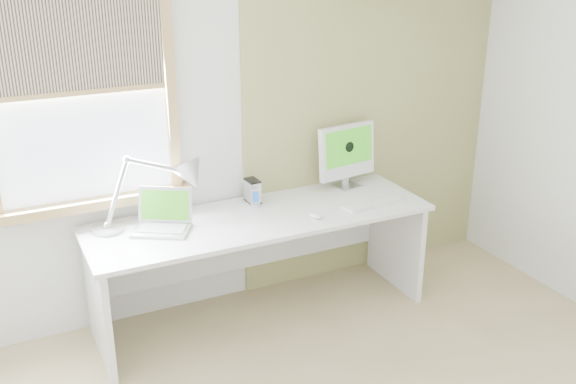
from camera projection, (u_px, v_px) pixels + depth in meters
room at (395, 206)px, 2.81m from camera, size 4.04×3.54×2.64m
accent_wall at (372, 99)px, 4.68m from camera, size 2.00×0.02×2.60m
window at (80, 93)px, 3.76m from camera, size 1.20×0.14×1.42m
desk at (257, 240)px, 4.29m from camera, size 2.20×0.70×0.73m
desk_lamp at (176, 182)px, 4.06m from camera, size 0.80×0.32×0.45m
laptop at (163, 219)px, 3.97m from camera, size 0.42×0.40×0.23m
phone_dock at (256, 202)px, 4.30m from camera, size 0.08×0.08×0.12m
external_drive at (252, 191)px, 4.36m from camera, size 0.08×0.13×0.16m
imac at (347, 152)px, 4.57m from camera, size 0.46×0.18×0.45m
keyboard at (374, 203)px, 4.34m from camera, size 0.45×0.16×0.02m
mouse at (315, 215)px, 4.13m from camera, size 0.08×0.11×0.03m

